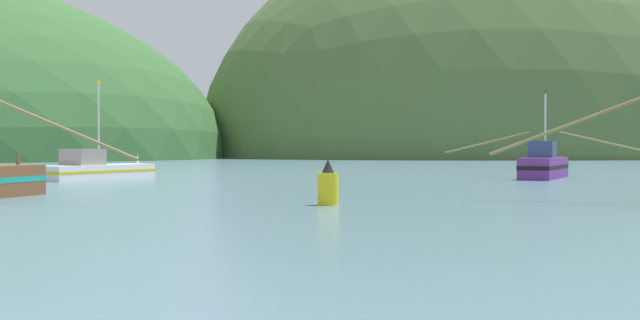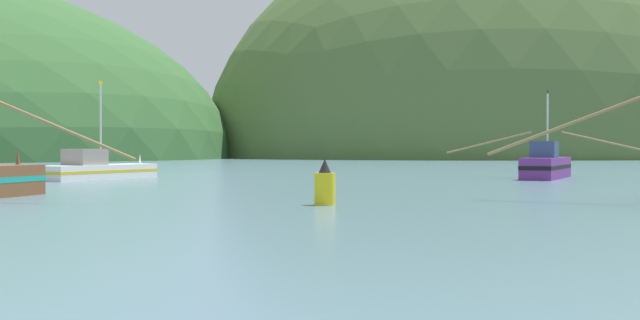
% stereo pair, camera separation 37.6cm
% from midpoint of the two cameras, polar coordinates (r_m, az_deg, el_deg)
% --- Properties ---
extents(hill_far_left, '(131.10, 104.88, 103.60)m').
position_cam_midpoint_polar(hill_far_left, '(184.40, 12.65, 0.23)').
color(hill_far_left, '#516B38').
rests_on(hill_far_left, ground).
extents(fishing_boat_purple, '(10.86, 8.13, 5.84)m').
position_cam_midpoint_polar(fishing_boat_purple, '(55.70, 15.68, -0.38)').
color(fishing_boat_purple, '#6B2D84').
rests_on(fishing_boat_purple, ground).
extents(fishing_boat_white, '(7.58, 8.83, 6.35)m').
position_cam_midpoint_polar(fishing_boat_white, '(54.41, -15.16, -0.64)').
color(fishing_boat_white, white).
rests_on(fishing_boat_white, ground).
extents(channel_buoy, '(0.74, 0.74, 1.64)m').
position_cam_midpoint_polar(channel_buoy, '(29.04, 0.71, -1.81)').
color(channel_buoy, yellow).
rests_on(channel_buoy, ground).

